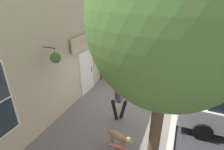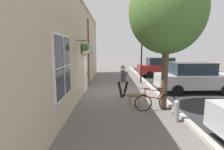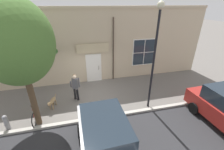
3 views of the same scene
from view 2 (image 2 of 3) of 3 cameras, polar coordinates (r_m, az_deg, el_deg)
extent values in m
plane|color=#66605B|center=(10.21, 3.17, -5.75)|extent=(90.00, 90.00, 0.00)
cube|color=#B2ADA3|center=(10.51, 14.18, -5.26)|extent=(0.20, 28.00, 0.12)
cube|color=#C6B293|center=(10.03, -10.38, 8.30)|extent=(0.30, 18.00, 5.00)
cube|color=#C6B293|center=(10.36, -10.79, 22.73)|extent=(0.42, 18.00, 0.16)
cube|color=white|center=(10.56, -8.82, 0.45)|extent=(0.10, 1.10, 2.10)
cube|color=#232D38|center=(10.57, -8.66, 0.18)|extent=(0.03, 0.90, 1.90)
cylinder|color=#47382D|center=(10.89, -8.09, 0.70)|extent=(0.03, 0.03, 0.30)
cube|color=beige|center=(10.45, -8.46, 8.62)|extent=(0.08, 2.20, 0.60)
cylinder|color=#47382D|center=(11.89, -7.64, 7.16)|extent=(0.09, 0.09, 4.50)
cylinder|color=#47382D|center=(8.07, -10.09, 11.09)|extent=(0.44, 0.04, 0.04)
cylinder|color=#47382D|center=(8.03, -8.77, 9.84)|extent=(0.01, 0.01, 0.34)
cone|color=#2D2823|center=(8.03, -8.74, 8.28)|extent=(0.32, 0.32, 0.18)
sphere|color=#3D6B33|center=(8.03, -8.75, 8.92)|extent=(0.34, 0.34, 0.34)
cube|color=white|center=(5.83, -15.88, 2.72)|extent=(0.08, 1.82, 2.02)
cube|color=#232D38|center=(5.82, -15.60, 2.72)|extent=(0.03, 1.70, 1.90)
cube|color=white|center=(5.82, -15.41, 2.72)|extent=(0.04, 0.04, 1.90)
cube|color=white|center=(5.82, -15.41, 2.72)|extent=(0.04, 1.70, 0.04)
cube|color=white|center=(14.29, -6.64, 6.17)|extent=(0.08, 1.82, 2.02)
cube|color=#232D38|center=(14.28, -6.52, 6.17)|extent=(0.03, 1.70, 1.90)
cube|color=white|center=(14.28, -6.44, 6.17)|extent=(0.04, 0.04, 1.90)
cube|color=white|center=(14.28, -6.44, 6.17)|extent=(0.04, 1.70, 0.04)
cylinder|color=black|center=(9.32, 4.44, -4.56)|extent=(0.30, 0.13, 0.82)
cylinder|color=black|center=(9.15, 2.70, -4.80)|extent=(0.30, 0.13, 0.82)
cube|color=#4C4C51|center=(9.10, 3.62, -0.35)|extent=(0.22, 0.34, 0.59)
sphere|color=beige|center=(9.04, 3.77, 2.46)|extent=(0.22, 0.22, 0.22)
sphere|color=brown|center=(9.04, 3.58, 2.60)|extent=(0.21, 0.21, 0.21)
cylinder|color=#4C4C51|center=(9.32, 3.28, -0.03)|extent=(0.16, 0.08, 0.57)
cylinder|color=#4C4C51|center=(8.87, 4.37, -0.34)|extent=(0.33, 0.08, 0.52)
ellipsoid|color=#997A51|center=(8.02, 7.37, -6.57)|extent=(0.74, 0.41, 0.21)
cylinder|color=#997A51|center=(8.13, 8.88, -8.31)|extent=(0.06, 0.06, 0.34)
cylinder|color=#997A51|center=(8.00, 8.77, -8.60)|extent=(0.06, 0.06, 0.34)
cylinder|color=#997A51|center=(8.18, 5.94, -8.15)|extent=(0.06, 0.06, 0.34)
cylinder|color=#997A51|center=(8.05, 5.78, -8.43)|extent=(0.06, 0.06, 0.34)
sphere|color=#997A51|center=(7.95, 10.32, -6.15)|extent=(0.18, 0.18, 0.18)
cone|color=#997A51|center=(7.95, 11.11, -6.32)|extent=(0.12, 0.11, 0.09)
cone|color=#997A51|center=(7.98, 10.30, -5.49)|extent=(0.06, 0.06, 0.07)
cone|color=#997A51|center=(7.89, 10.24, -5.66)|extent=(0.06, 0.06, 0.07)
cylinder|color=#997A51|center=(8.07, 4.34, -6.06)|extent=(0.21, 0.09, 0.14)
cylinder|color=brown|center=(7.53, 16.80, 0.10)|extent=(0.27, 0.27, 2.91)
ellipsoid|color=#4C7533|center=(7.60, 17.65, 19.27)|extent=(3.05, 2.74, 3.35)
sphere|color=#4C7533|center=(7.65, 18.30, 15.11)|extent=(1.83, 1.83, 1.83)
torus|color=black|center=(7.28, 10.14, -9.04)|extent=(0.71, 0.07, 0.70)
torus|color=black|center=(7.66, 17.62, -8.41)|extent=(0.71, 0.07, 0.70)
cylinder|color=maroon|center=(7.40, 14.03, -7.26)|extent=(0.98, 0.18, 0.21)
cylinder|color=maroon|center=(7.43, 15.38, -6.12)|extent=(0.24, 0.07, 0.47)
cylinder|color=maroon|center=(7.30, 13.76, -4.86)|extent=(0.82, 0.15, 0.18)
cylinder|color=maroon|center=(7.21, 10.80, -6.57)|extent=(0.10, 0.05, 0.58)
cylinder|color=maroon|center=(7.13, 10.59, -4.26)|extent=(0.46, 0.04, 0.03)
ellipsoid|color=black|center=(7.37, 15.46, -4.16)|extent=(0.26, 0.13, 0.10)
cube|color=#B7B7BC|center=(11.21, 25.30, -1.67)|extent=(4.34, 1.86, 0.76)
cube|color=#1E2833|center=(11.02, 24.54, 2.00)|extent=(2.27, 1.60, 0.68)
cylinder|color=black|center=(12.67, 28.79, -2.57)|extent=(0.62, 0.19, 0.62)
cylinder|color=black|center=(11.56, 17.30, -2.87)|extent=(0.62, 0.19, 0.62)
cylinder|color=black|center=(9.95, 20.57, -4.83)|extent=(0.62, 0.19, 0.62)
cube|color=maroon|center=(16.64, 16.00, 1.86)|extent=(4.34, 1.86, 0.76)
cube|color=#1E2833|center=(16.51, 15.38, 4.34)|extent=(2.27, 1.60, 0.68)
cylinder|color=black|center=(17.94, 19.16, 0.95)|extent=(0.62, 0.19, 0.62)
cylinder|color=black|center=(16.33, 21.34, 0.14)|extent=(0.62, 0.19, 0.62)
cylinder|color=black|center=(17.18, 10.82, 0.96)|extent=(0.62, 0.19, 0.62)
cylinder|color=black|center=(15.48, 12.21, 0.11)|extent=(0.62, 0.19, 0.62)
cylinder|color=black|center=(13.09, 9.66, 8.47)|extent=(0.11, 0.11, 5.07)
sphere|color=beige|center=(13.37, 9.96, 20.17)|extent=(0.32, 0.32, 0.32)
cylinder|color=#99999E|center=(6.58, 20.22, -11.53)|extent=(0.20, 0.20, 0.62)
sphere|color=#99999E|center=(6.47, 20.38, -8.53)|extent=(0.20, 0.20, 0.20)
cylinder|color=#99999E|center=(6.61, 21.22, -11.20)|extent=(0.10, 0.07, 0.07)
cylinder|color=#99999E|center=(6.53, 19.22, -11.35)|extent=(0.10, 0.07, 0.07)
camera|label=1|loc=(4.97, 34.95, 29.74)|focal=28.00mm
camera|label=3|loc=(12.88, 43.79, 18.84)|focal=24.00mm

